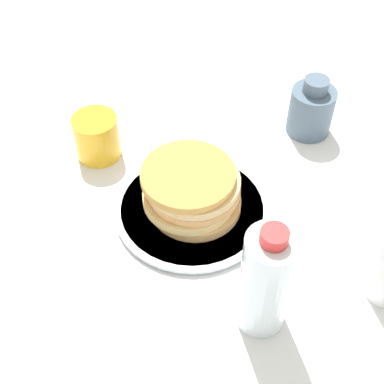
# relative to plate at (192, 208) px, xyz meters

# --- Properties ---
(ground_plane) EXTENTS (4.00, 4.00, 0.00)m
(ground_plane) POSITION_rel_plate_xyz_m (-0.02, 0.01, -0.01)
(ground_plane) COLOR white
(plate) EXTENTS (0.25, 0.25, 0.01)m
(plate) POSITION_rel_plate_xyz_m (0.00, 0.00, 0.00)
(plate) COLOR silver
(plate) RESTS_ON ground_plane
(pancake_stack) EXTENTS (0.16, 0.15, 0.07)m
(pancake_stack) POSITION_rel_plate_xyz_m (-0.00, 0.00, 0.04)
(pancake_stack) COLOR tan
(pancake_stack) RESTS_ON plate
(juice_glass) EXTENTS (0.08, 0.08, 0.08)m
(juice_glass) POSITION_rel_plate_xyz_m (-0.19, 0.10, 0.03)
(juice_glass) COLOR yellow
(juice_glass) RESTS_ON ground_plane
(cream_jug) EXTENTS (0.08, 0.08, 0.11)m
(cream_jug) POSITION_rel_plate_xyz_m (0.18, 0.24, 0.04)
(cream_jug) COLOR #4C6075
(cream_jug) RESTS_ON ground_plane
(water_bottle_near) EXTENTS (0.07, 0.07, 0.19)m
(water_bottle_near) POSITION_rel_plate_xyz_m (0.13, -0.17, 0.08)
(water_bottle_near) COLOR silver
(water_bottle_near) RESTS_ON ground_plane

